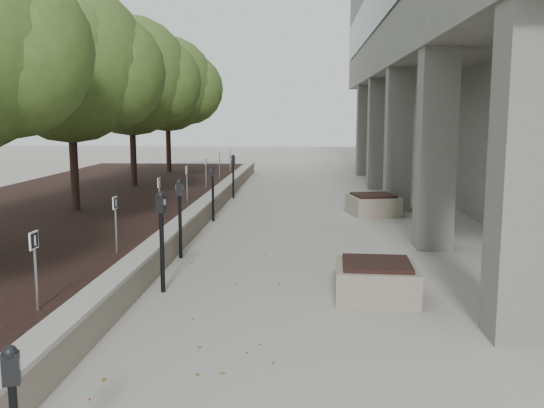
% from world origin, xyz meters
% --- Properties ---
extents(ground, '(90.00, 90.00, 0.00)m').
position_xyz_m(ground, '(0.00, 0.00, 0.00)').
color(ground, '#99948D').
rests_on(ground, ground).
extents(retaining_wall, '(0.39, 26.00, 0.50)m').
position_xyz_m(retaining_wall, '(-1.82, 9.00, 0.25)').
color(retaining_wall, gray).
rests_on(retaining_wall, ground).
extents(planting_bed, '(7.00, 26.00, 0.40)m').
position_xyz_m(planting_bed, '(-5.50, 9.00, 0.20)').
color(planting_bed, black).
rests_on(planting_bed, ground).
extents(crabapple_tree_3, '(4.60, 4.00, 5.44)m').
position_xyz_m(crabapple_tree_3, '(-4.80, 8.00, 3.12)').
color(crabapple_tree_3, '#3D5B23').
rests_on(crabapple_tree_3, planting_bed).
extents(crabapple_tree_4, '(4.60, 4.00, 5.44)m').
position_xyz_m(crabapple_tree_4, '(-4.80, 13.00, 3.12)').
color(crabapple_tree_4, '#3D5B23').
rests_on(crabapple_tree_4, planting_bed).
extents(crabapple_tree_5, '(4.60, 4.00, 5.44)m').
position_xyz_m(crabapple_tree_5, '(-4.80, 18.00, 3.12)').
color(crabapple_tree_5, '#3D5B23').
rests_on(crabapple_tree_5, planting_bed).
extents(parking_sign_2, '(0.04, 0.22, 0.96)m').
position_xyz_m(parking_sign_2, '(-2.35, 0.50, 0.88)').
color(parking_sign_2, black).
rests_on(parking_sign_2, planting_bed).
extents(parking_sign_3, '(0.04, 0.22, 0.96)m').
position_xyz_m(parking_sign_3, '(-2.35, 3.50, 0.88)').
color(parking_sign_3, black).
rests_on(parking_sign_3, planting_bed).
extents(parking_sign_4, '(0.04, 0.22, 0.96)m').
position_xyz_m(parking_sign_4, '(-2.35, 6.50, 0.88)').
color(parking_sign_4, black).
rests_on(parking_sign_4, planting_bed).
extents(parking_sign_5, '(0.04, 0.22, 0.96)m').
position_xyz_m(parking_sign_5, '(-2.35, 9.50, 0.88)').
color(parking_sign_5, black).
rests_on(parking_sign_5, planting_bed).
extents(parking_sign_6, '(0.04, 0.22, 0.96)m').
position_xyz_m(parking_sign_6, '(-2.35, 12.50, 0.88)').
color(parking_sign_6, black).
rests_on(parking_sign_6, planting_bed).
extents(parking_sign_7, '(0.04, 0.22, 0.96)m').
position_xyz_m(parking_sign_7, '(-2.35, 15.50, 0.88)').
color(parking_sign_7, black).
rests_on(parking_sign_7, planting_bed).
extents(parking_sign_8, '(0.04, 0.22, 0.96)m').
position_xyz_m(parking_sign_8, '(-2.35, 18.50, 0.88)').
color(parking_sign_8, black).
rests_on(parking_sign_8, planting_bed).
extents(parking_meter_2, '(0.18, 0.15, 1.56)m').
position_xyz_m(parking_meter_2, '(-1.36, 2.63, 0.78)').
color(parking_meter_2, black).
rests_on(parking_meter_2, ground).
extents(parking_meter_3, '(0.17, 0.14, 1.51)m').
position_xyz_m(parking_meter_3, '(-1.55, 4.83, 0.76)').
color(parking_meter_3, black).
rests_on(parking_meter_3, ground).
extents(parking_meter_4, '(0.17, 0.14, 1.45)m').
position_xyz_m(parking_meter_4, '(-1.55, 8.82, 0.73)').
color(parking_meter_4, black).
rests_on(parking_meter_4, ground).
extents(parking_meter_5, '(0.17, 0.15, 1.43)m').
position_xyz_m(parking_meter_5, '(-1.55, 13.05, 0.71)').
color(parking_meter_5, black).
rests_on(parking_meter_5, ground).
extents(planter_front, '(1.24, 1.24, 0.55)m').
position_xyz_m(planter_front, '(1.87, 2.52, 0.28)').
color(planter_front, gray).
rests_on(planter_front, ground).
extents(planter_back, '(1.47, 1.47, 0.57)m').
position_xyz_m(planter_back, '(2.64, 10.06, 0.29)').
color(planter_back, gray).
rests_on(planter_back, ground).
extents(berry_scatter, '(3.30, 14.10, 0.02)m').
position_xyz_m(berry_scatter, '(-0.10, 5.00, 0.01)').
color(berry_scatter, maroon).
rests_on(berry_scatter, ground).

